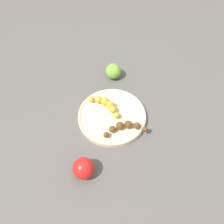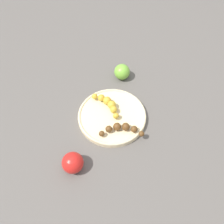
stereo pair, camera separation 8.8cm
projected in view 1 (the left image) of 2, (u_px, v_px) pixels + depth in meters
ground_plane at (112, 118)px, 0.91m from camera, size 2.40×2.40×0.00m
fruit_bowl at (112, 116)px, 0.90m from camera, size 0.26×0.26×0.02m
banana_overripe at (125, 127)px, 0.84m from camera, size 0.09×0.15×0.03m
banana_spotted at (106, 104)px, 0.90m from camera, size 0.08×0.14×0.03m
apple_red at (83, 168)px, 0.75m from camera, size 0.07×0.07×0.07m
apple_green at (113, 71)px, 1.01m from camera, size 0.07×0.07×0.07m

